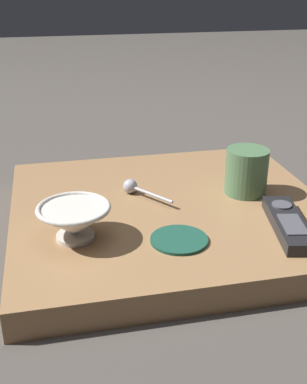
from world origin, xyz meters
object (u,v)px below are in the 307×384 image
drink_coaster (179,240)px  teaspoon (133,187)px  tv_remote_near (288,224)px  cereal_bowl (74,220)px  coffee_mug (246,171)px

drink_coaster → teaspoon: bearing=11.6°
tv_remote_near → drink_coaster: tv_remote_near is taller
teaspoon → cereal_bowl: bearing=140.9°
cereal_bowl → drink_coaster: cereal_bowl is taller
tv_remote_near → coffee_mug: bearing=5.2°
coffee_mug → teaspoon: 0.22m
tv_remote_near → drink_coaster: (0.00, 0.19, -0.01)m
teaspoon → drink_coaster: teaspoon is taller
coffee_mug → tv_remote_near: size_ratio=0.48×
teaspoon → drink_coaster: size_ratio=1.10×
cereal_bowl → drink_coaster: bearing=-105.2°
teaspoon → drink_coaster: 0.20m
cereal_bowl → coffee_mug: 0.36m
teaspoon → tv_remote_near: size_ratio=0.56×
cereal_bowl → tv_remote_near: size_ratio=0.65×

